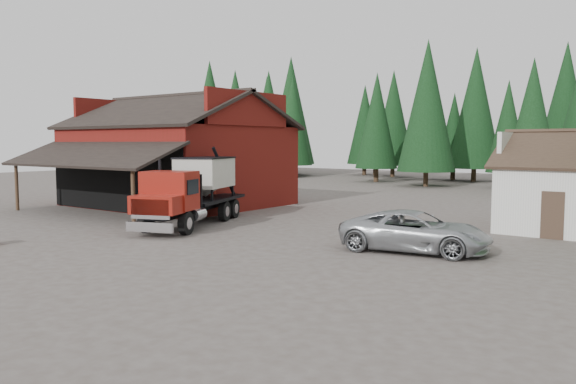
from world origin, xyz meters
The scene contains 8 objects.
ground centered at (0.00, 0.00, 0.00)m, with size 120.00×120.00×0.00m, color #4B423B.
red_barn centered at (-11.00, 9.90, 2.69)m, with size 12.80×13.63×7.18m.
conifer_backdrop centered at (0.00, 42.00, 0.00)m, with size 76.00×16.00×16.00m, color black, non-canonical shape.
near_pine_a centered at (-22.00, 28.00, 6.39)m, with size 4.40×4.40×11.40m.
near_pine_b centered at (6.00, 30.00, 5.89)m, with size 3.96×3.96×10.40m.
near_pine_d centered at (-4.00, 34.00, 7.39)m, with size 5.28×5.28×13.40m.
feed_truck centered at (-3.50, 4.03, 1.78)m, with size 5.08×8.69×3.81m.
silver_car centered at (8.00, 4.12, 0.75)m, with size 2.50×5.43×1.51m, color #A9ADB1.
Camera 1 is at (16.32, -15.14, 4.00)m, focal length 35.00 mm.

